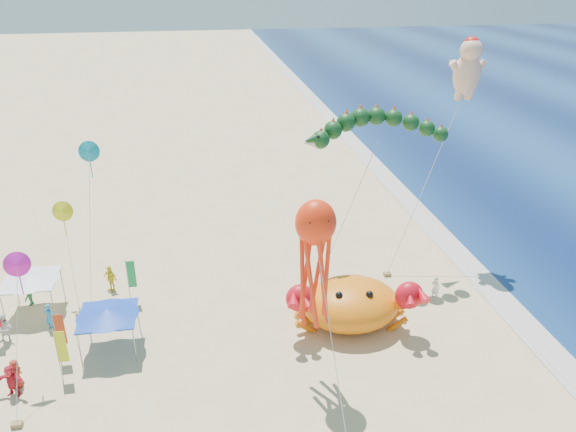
% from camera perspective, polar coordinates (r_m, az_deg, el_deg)
% --- Properties ---
extents(ground, '(320.00, 320.00, 0.00)m').
position_cam_1_polar(ground, '(35.25, 3.82, -10.77)').
color(ground, '#D1B784').
rests_on(ground, ground).
extents(foam_strip, '(320.00, 320.00, 0.00)m').
position_cam_1_polar(foam_strip, '(39.47, 21.22, -8.36)').
color(foam_strip, silver).
rests_on(foam_strip, ground).
extents(crab_inflatable, '(8.01, 5.57, 3.51)m').
position_cam_1_polar(crab_inflatable, '(34.41, 6.45, -8.76)').
color(crab_inflatable, orange).
rests_on(crab_inflatable, ground).
extents(dragon_kite, '(10.35, 5.18, 11.52)m').
position_cam_1_polar(dragon_kite, '(36.50, 9.07, 8.41)').
color(dragon_kite, '#0E3615').
rests_on(dragon_kite, ground).
extents(cherub_kite, '(7.05, 4.40, 15.76)m').
position_cam_1_polar(cherub_kite, '(41.05, 17.81, 14.15)').
color(cherub_kite, '#FCB99A').
rests_on(cherub_kite, ground).
extents(octopus_kite, '(1.99, 6.35, 10.19)m').
position_cam_1_polar(octopus_kite, '(27.30, 2.77, -3.85)').
color(octopus_kite, '#F62D0C').
rests_on(octopus_kite, ground).
extents(canopy_blue, '(3.43, 3.43, 2.71)m').
position_cam_1_polar(canopy_blue, '(33.33, -17.89, -9.31)').
color(canopy_blue, gray).
rests_on(canopy_blue, ground).
extents(canopy_white, '(3.43, 3.43, 2.71)m').
position_cam_1_polar(canopy_white, '(38.49, -24.74, -5.67)').
color(canopy_white, gray).
rests_on(canopy_white, ground).
extents(feather_flags, '(7.91, 7.03, 3.20)m').
position_cam_1_polar(feather_flags, '(34.73, -21.85, -9.34)').
color(feather_flags, gray).
rests_on(feather_flags, ground).
extents(beachgoers, '(27.34, 10.55, 1.85)m').
position_cam_1_polar(beachgoers, '(35.45, -18.56, -10.22)').
color(beachgoers, '#B4301C').
rests_on(beachgoers, ground).
extents(small_kites, '(4.00, 12.03, 10.27)m').
position_cam_1_polar(small_kites, '(35.07, -22.08, -0.32)').
color(small_kites, '#D918B7').
rests_on(small_kites, ground).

